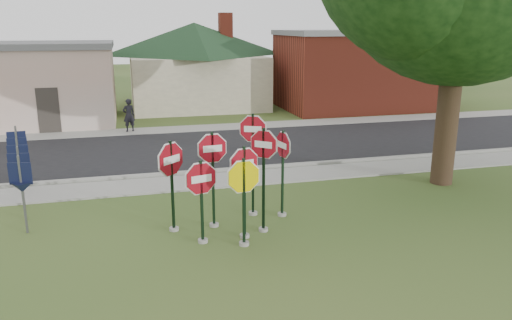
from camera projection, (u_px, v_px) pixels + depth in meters
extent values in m
plane|color=#32511E|center=(245.00, 253.00, 11.38)|extent=(120.00, 120.00, 0.00)
cube|color=gray|center=(206.00, 181.00, 16.51)|extent=(60.00, 1.60, 0.06)
cube|color=black|center=(189.00, 150.00, 20.72)|extent=(60.00, 7.00, 0.04)
cube|color=gray|center=(178.00, 130.00, 24.73)|extent=(60.00, 1.60, 0.06)
cube|color=gray|center=(202.00, 172.00, 17.43)|extent=(60.00, 0.20, 0.14)
cylinder|color=gray|center=(245.00, 236.00, 12.22)|extent=(0.24, 0.24, 0.08)
cube|color=black|center=(244.00, 193.00, 11.93)|extent=(0.07, 0.06, 2.30)
cylinder|color=white|center=(244.00, 163.00, 11.74)|extent=(1.00, 0.27, 1.03)
cylinder|color=maroon|center=(244.00, 163.00, 11.74)|extent=(0.93, 0.26, 0.95)
cube|color=white|center=(244.00, 163.00, 11.74)|extent=(0.46, 0.13, 0.16)
cylinder|color=gray|center=(244.00, 243.00, 11.79)|extent=(0.24, 0.24, 0.08)
cube|color=black|center=(244.00, 203.00, 11.52)|extent=(0.06, 0.06, 2.13)
cylinder|color=white|center=(244.00, 177.00, 11.35)|extent=(1.09, 0.12, 1.09)
cylinder|color=#DCC600|center=(244.00, 177.00, 11.35)|extent=(1.01, 0.12, 1.01)
cylinder|color=gray|center=(203.00, 241.00, 11.94)|extent=(0.24, 0.24, 0.08)
cube|color=black|center=(202.00, 202.00, 11.68)|extent=(0.07, 0.06, 2.04)
cylinder|color=white|center=(201.00, 179.00, 11.53)|extent=(1.05, 0.30, 1.09)
cylinder|color=maroon|center=(201.00, 179.00, 11.53)|extent=(0.98, 0.28, 1.01)
cube|color=white|center=(201.00, 179.00, 11.53)|extent=(0.49, 0.14, 0.17)
cylinder|color=gray|center=(263.00, 229.00, 12.60)|extent=(0.24, 0.24, 0.08)
cube|color=black|center=(264.00, 181.00, 12.26)|extent=(0.08, 0.08, 2.65)
cylinder|color=white|center=(264.00, 144.00, 12.02)|extent=(0.76, 0.67, 0.99)
cylinder|color=maroon|center=(264.00, 144.00, 12.02)|extent=(0.70, 0.62, 0.92)
cube|color=white|center=(264.00, 144.00, 12.02)|extent=(0.35, 0.31, 0.16)
cylinder|color=gray|center=(253.00, 213.00, 13.69)|extent=(0.24, 0.24, 0.08)
cube|color=black|center=(253.00, 165.00, 13.34)|extent=(0.08, 0.07, 2.81)
cylinder|color=white|center=(253.00, 129.00, 13.07)|extent=(0.92, 0.44, 1.01)
cylinder|color=maroon|center=(253.00, 129.00, 13.07)|extent=(0.85, 0.41, 0.93)
cube|color=white|center=(253.00, 129.00, 13.07)|extent=(0.43, 0.20, 0.16)
cylinder|color=gray|center=(214.00, 225.00, 12.89)|extent=(0.24, 0.24, 0.08)
cube|color=black|center=(213.00, 180.00, 12.58)|extent=(0.06, 0.06, 2.50)
cylinder|color=white|center=(212.00, 148.00, 12.36)|extent=(1.04, 0.12, 1.05)
cylinder|color=maroon|center=(212.00, 148.00, 12.36)|extent=(0.97, 0.12, 0.97)
cube|color=white|center=(212.00, 148.00, 12.36)|extent=(0.48, 0.06, 0.17)
cylinder|color=gray|center=(282.00, 214.00, 13.61)|extent=(0.24, 0.24, 0.08)
cube|color=black|center=(283.00, 174.00, 13.31)|extent=(0.06, 0.07, 2.38)
cylinder|color=white|center=(283.00, 145.00, 13.10)|extent=(0.21, 0.97, 0.98)
cylinder|color=maroon|center=(283.00, 145.00, 13.10)|extent=(0.20, 0.90, 0.91)
cube|color=white|center=(283.00, 145.00, 13.10)|extent=(0.10, 0.45, 0.16)
cylinder|color=gray|center=(174.00, 229.00, 12.63)|extent=(0.24, 0.24, 0.08)
cube|color=black|center=(172.00, 187.00, 12.34)|extent=(0.08, 0.08, 2.33)
cylinder|color=white|center=(171.00, 159.00, 12.15)|extent=(0.90, 0.78, 1.18)
cylinder|color=maroon|center=(171.00, 159.00, 12.15)|extent=(0.84, 0.73, 1.09)
cube|color=white|center=(171.00, 159.00, 12.15)|extent=(0.42, 0.36, 0.19)
cube|color=#59595E|center=(23.00, 195.00, 12.24)|extent=(0.05, 0.05, 2.00)
cube|color=black|center=(20.00, 174.00, 12.09)|extent=(0.55, 0.13, 0.55)
cone|color=black|center=(22.00, 187.00, 12.18)|extent=(0.65, 0.65, 0.25)
cube|color=#59595E|center=(22.00, 184.00, 13.12)|extent=(0.05, 0.05, 2.00)
cube|color=black|center=(19.00, 163.00, 12.98)|extent=(0.55, 0.09, 0.55)
cone|color=black|center=(21.00, 176.00, 13.07)|extent=(0.62, 0.62, 0.25)
cube|color=#59595E|center=(21.00, 174.00, 14.01)|extent=(0.05, 0.05, 2.00)
cube|color=black|center=(18.00, 155.00, 13.86)|extent=(0.55, 0.05, 0.55)
cone|color=black|center=(20.00, 167.00, 13.95)|extent=(0.58, 0.58, 0.25)
cube|color=#59595E|center=(20.00, 165.00, 14.89)|extent=(0.05, 0.05, 2.00)
cube|color=black|center=(17.00, 147.00, 14.75)|extent=(0.55, 0.05, 0.55)
cone|color=black|center=(19.00, 158.00, 14.84)|extent=(0.58, 0.58, 0.25)
cube|color=#59595E|center=(19.00, 157.00, 15.78)|extent=(0.05, 0.05, 2.00)
cube|color=black|center=(17.00, 140.00, 15.63)|extent=(0.55, 0.09, 0.55)
cone|color=black|center=(18.00, 151.00, 15.73)|extent=(0.62, 0.62, 0.25)
cube|color=#332D28|center=(49.00, 111.00, 23.66)|extent=(1.00, 0.10, 2.20)
cube|color=beige|center=(196.00, 81.00, 32.00)|extent=(8.00, 8.00, 3.20)
pyramid|color=black|center=(194.00, 22.00, 31.06)|extent=(11.60, 11.60, 2.00)
cube|color=maroon|center=(225.00, 26.00, 31.60)|extent=(0.80, 0.80, 1.60)
cube|color=maroon|center=(363.00, 72.00, 30.99)|extent=(10.00, 6.00, 4.50)
cube|color=slate|center=(366.00, 33.00, 30.38)|extent=(10.20, 6.20, 0.30)
cube|color=white|center=(355.00, 71.00, 27.66)|extent=(2.00, 0.08, 0.90)
cylinder|color=black|center=(449.00, 97.00, 15.73)|extent=(0.70, 0.70, 5.68)
cylinder|color=black|center=(434.00, 64.00, 40.50)|extent=(0.50, 0.50, 4.00)
sphere|color=black|center=(438.00, 18.00, 39.56)|extent=(5.60, 5.60, 5.60)
imported|color=black|center=(129.00, 115.00, 23.97)|extent=(0.66, 0.53, 1.59)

